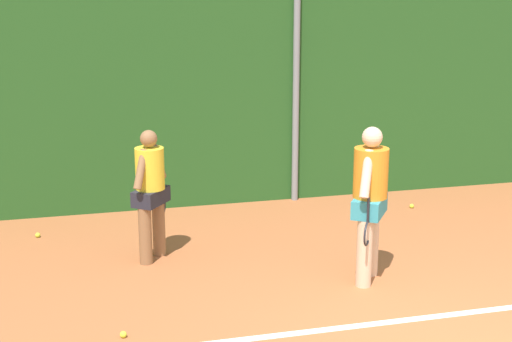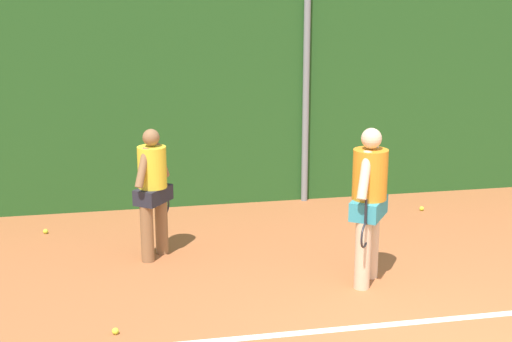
# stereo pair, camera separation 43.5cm
# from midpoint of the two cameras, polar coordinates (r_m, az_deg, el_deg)

# --- Properties ---
(ground_plane) EXTENTS (28.49, 28.49, 0.00)m
(ground_plane) POSITION_cam_midpoint_polar(r_m,az_deg,el_deg) (8.32, 11.95, -9.65)
(ground_plane) COLOR #A85B33
(hedge_fence_backdrop) EXTENTS (18.52, 0.25, 3.11)m
(hedge_fence_backdrop) POSITION_cam_midpoint_polar(r_m,az_deg,el_deg) (11.42, 4.74, 5.45)
(hedge_fence_backdrop) COLOR #23511E
(hedge_fence_backdrop) RESTS_ON ground_plane
(fence_post_center) EXTENTS (0.10, 0.10, 3.24)m
(fence_post_center) POSITION_cam_midpoint_polar(r_m,az_deg,el_deg) (11.25, 4.99, 5.64)
(fence_post_center) COLOR gray
(fence_post_center) RESTS_ON ground_plane
(court_baseline_paint) EXTENTS (13.53, 0.10, 0.01)m
(court_baseline_paint) POSITION_cam_midpoint_polar(r_m,az_deg,el_deg) (7.84, 13.65, -11.31)
(court_baseline_paint) COLOR white
(court_baseline_paint) RESTS_ON ground_plane
(player_foreground_near) EXTENTS (0.56, 0.72, 1.80)m
(player_foreground_near) POSITION_cam_midpoint_polar(r_m,az_deg,el_deg) (8.34, 10.21, -2.08)
(player_foreground_near) COLOR beige
(player_foreground_near) RESTS_ON ground_plane
(player_midcourt) EXTENTS (0.51, 0.66, 1.63)m
(player_midcourt) POSITION_cam_midpoint_polar(r_m,az_deg,el_deg) (9.06, -6.61, -1.22)
(player_midcourt) COLOR #8C603D
(player_midcourt) RESTS_ON ground_plane
(tennis_ball_1) EXTENTS (0.07, 0.07, 0.07)m
(tennis_ball_1) POSITION_cam_midpoint_polar(r_m,az_deg,el_deg) (7.48, -9.15, -12.14)
(tennis_ball_1) COLOR #CCDB33
(tennis_ball_1) RESTS_ON ground_plane
(tennis_ball_3) EXTENTS (0.07, 0.07, 0.07)m
(tennis_ball_3) POSITION_cam_midpoint_polar(r_m,az_deg,el_deg) (10.43, -14.81, -4.54)
(tennis_ball_3) COLOR #CCDB33
(tennis_ball_3) RESTS_ON ground_plane
(tennis_ball_4) EXTENTS (0.07, 0.07, 0.07)m
(tennis_ball_4) POSITION_cam_midpoint_polar(r_m,az_deg,el_deg) (11.38, 13.76, -2.85)
(tennis_ball_4) COLOR #CCDB33
(tennis_ball_4) RESTS_ON ground_plane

